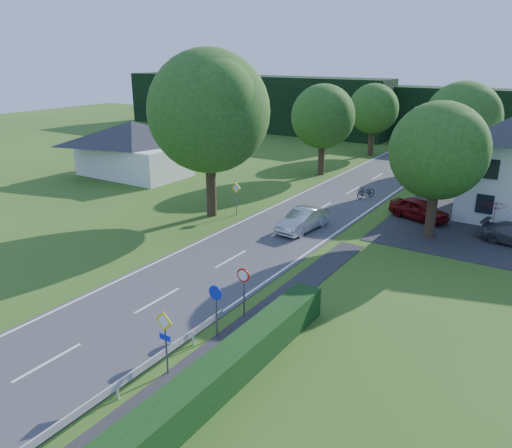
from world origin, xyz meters
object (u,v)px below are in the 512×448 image
Objects in this scene: parked_car_red at (419,209)px; parked_car_silver_a at (499,211)px; streetlight at (437,162)px; parasol at (494,217)px; moving_car at (303,220)px; motorcycle at (366,192)px.

parked_car_silver_a reaches higher than parked_car_red.
streetlight is 1.72× the size of parked_car_silver_a.
parasol is (3.73, 0.82, -3.36)m from streetlight.
streetlight reaches higher than parasol.
streetlight is 1.80× the size of moving_car.
streetlight is 8.57m from motorcycle.
streetlight is 5.09m from parasol.
parked_car_silver_a reaches higher than moving_car.
moving_car is at bearing -149.62° from parasol.
moving_car is 12.35m from parasol.
streetlight is 6.40m from parked_car_silver_a.
parasol reaches higher than moving_car.
moving_car is 8.76m from parked_car_red.
streetlight reaches higher than motorcycle.
streetlight is at bearing -167.60° from parasol.
motorcycle is at bearing 145.30° from streetlight.
parasol reaches higher than parked_car_red.
parked_car_silver_a is at bearing 46.36° from moving_car.
motorcycle is 0.41× the size of parked_car_silver_a.
streetlight reaches higher than parked_car_red.
motorcycle is 6.03m from parked_car_red.
parked_car_silver_a is at bearing -43.79° from parked_car_red.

